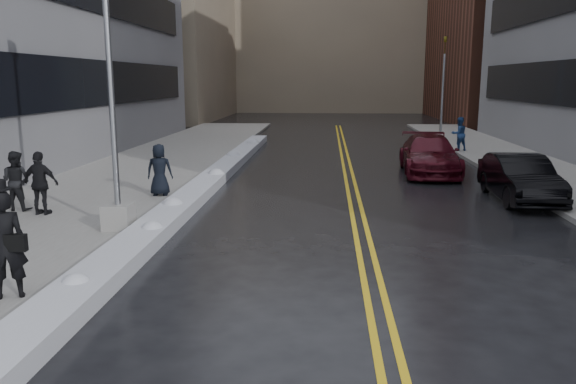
% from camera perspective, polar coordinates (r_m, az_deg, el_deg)
% --- Properties ---
extents(ground, '(160.00, 160.00, 0.00)m').
position_cam_1_polar(ground, '(11.39, -4.50, -7.37)').
color(ground, black).
rests_on(ground, ground).
extents(sidewalk_west, '(5.50, 50.00, 0.15)m').
position_cam_1_polar(sidewalk_west, '(22.24, -15.46, 1.69)').
color(sidewalk_west, gray).
rests_on(sidewalk_west, ground).
extents(sidewalk_east, '(4.00, 50.00, 0.15)m').
position_cam_1_polar(sidewalk_east, '(22.58, 25.69, 1.11)').
color(sidewalk_east, gray).
rests_on(sidewalk_east, ground).
extents(lane_line_left, '(0.12, 50.00, 0.01)m').
position_cam_1_polar(lane_line_left, '(21.00, 5.89, 1.29)').
color(lane_line_left, gold).
rests_on(lane_line_left, ground).
extents(lane_line_right, '(0.12, 50.00, 0.01)m').
position_cam_1_polar(lane_line_right, '(21.01, 6.71, 1.28)').
color(lane_line_right, gold).
rests_on(lane_line_right, ground).
extents(snow_ridge, '(0.90, 30.00, 0.34)m').
position_cam_1_polar(snow_ridge, '(19.42, -8.21, 0.91)').
color(snow_ridge, silver).
rests_on(snow_ridge, ground).
extents(building_west_far, '(14.00, 22.00, 18.00)m').
position_cam_1_polar(building_west_far, '(57.54, -13.91, 16.36)').
color(building_west_far, gray).
rests_on(building_west_far, ground).
extents(building_far, '(36.00, 16.00, 22.00)m').
position_cam_1_polar(building_far, '(71.05, 4.48, 17.25)').
color(building_far, gray).
rests_on(building_far, ground).
extents(lamppost, '(0.65, 0.65, 7.62)m').
position_cam_1_polar(lamppost, '(13.64, -17.33, 6.14)').
color(lamppost, gray).
rests_on(lamppost, sidewalk_west).
extents(fire_hydrant, '(0.26, 0.26, 0.73)m').
position_cam_1_polar(fire_hydrant, '(22.16, 23.39, 2.37)').
color(fire_hydrant, maroon).
rests_on(fire_hydrant, sidewalk_east).
extents(traffic_signal, '(0.16, 0.20, 6.00)m').
position_cam_1_polar(traffic_signal, '(35.34, 15.47, 10.55)').
color(traffic_signal, gray).
rests_on(traffic_signal, sidewalk_east).
extents(pedestrian_fedora, '(0.77, 0.66, 1.79)m').
position_cam_1_polar(pedestrian_fedora, '(10.13, -26.83, -4.80)').
color(pedestrian_fedora, black).
rests_on(pedestrian_fedora, sidewalk_west).
extents(pedestrian_b, '(0.86, 0.71, 1.62)m').
position_cam_1_polar(pedestrian_b, '(16.88, -25.89, 1.03)').
color(pedestrian_b, black).
rests_on(pedestrian_b, sidewalk_west).
extents(pedestrian_c, '(0.83, 0.59, 1.59)m').
position_cam_1_polar(pedestrian_c, '(17.59, -12.92, 2.21)').
color(pedestrian_c, black).
rests_on(pedestrian_c, sidewalk_west).
extents(pedestrian_d, '(1.01, 0.49, 1.68)m').
position_cam_1_polar(pedestrian_d, '(16.04, -23.84, 0.82)').
color(pedestrian_d, black).
rests_on(pedestrian_d, sidewalk_west).
extents(pedestrian_east, '(0.98, 0.87, 1.68)m').
position_cam_1_polar(pedestrian_east, '(29.41, 16.98, 5.67)').
color(pedestrian_east, navy).
rests_on(pedestrian_east, sidewalk_east).
extents(car_black, '(1.51, 4.28, 1.41)m').
position_cam_1_polar(car_black, '(18.45, 22.49, 1.29)').
color(car_black, black).
rests_on(car_black, ground).
extents(car_maroon, '(2.36, 5.25, 1.49)m').
position_cam_1_polar(car_maroon, '(22.80, 14.16, 3.69)').
color(car_maroon, '#400A14').
rests_on(car_maroon, ground).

